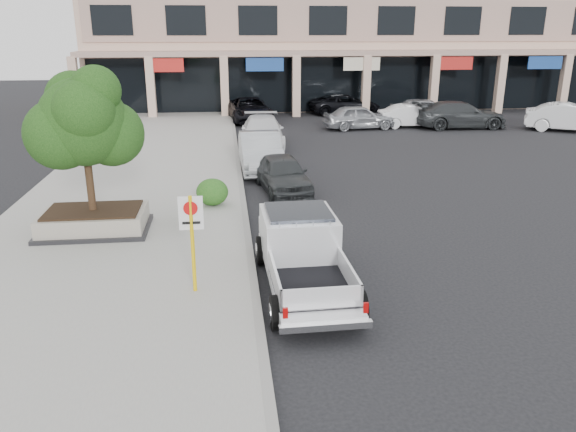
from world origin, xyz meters
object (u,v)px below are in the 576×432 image
object	(u,v)px
lot_car_f	(570,118)
pickup_truck	(304,257)
curb_car_b	(261,152)
curb_car_a	(283,174)
curb_car_d	(250,110)
lot_car_a	(359,117)
no_parking_sign	(192,231)
lot_car_d	(345,104)
curb_car_c	(262,132)
lot_car_e	(426,110)
lot_car_b	(413,116)
planter	(94,221)
planter_tree	(89,122)
lot_car_c	(460,115)

from	to	relation	value
lot_car_f	pickup_truck	bearing A→B (deg)	164.33
curb_car_b	curb_car_a	bearing A→B (deg)	-81.16
curb_car_d	lot_car_a	world-z (taller)	curb_car_d
no_parking_sign	curb_car_b	world-z (taller)	no_parking_sign
lot_car_a	lot_car_d	distance (m)	6.52
curb_car_a	curb_car_c	world-z (taller)	curb_car_c
lot_car_e	lot_car_f	xyz separation A→B (m)	(7.49, -4.32, 0.03)
lot_car_f	lot_car_a	bearing A→B (deg)	108.03
no_parking_sign	lot_car_f	bearing A→B (deg)	42.56
pickup_truck	lot_car_b	world-z (taller)	pickup_truck
curb_car_d	lot_car_d	size ratio (longest dim) A/B	1.10
pickup_truck	curb_car_b	xyz separation A→B (m)	(-0.23, 12.05, -0.03)
planter	lot_car_b	bearing A→B (deg)	48.59
curb_car_c	lot_car_f	world-z (taller)	lot_car_f
curb_car_b	lot_car_a	size ratio (longest dim) A/B	1.13
curb_car_c	lot_car_d	xyz separation A→B (m)	(6.82, 11.24, -0.07)
curb_car_d	curb_car_c	bearing A→B (deg)	-93.42
no_parking_sign	curb_car_b	bearing A→B (deg)	79.03
planter	lot_car_f	bearing A→B (deg)	31.84
curb_car_d	lot_car_d	world-z (taller)	curb_car_d
lot_car_b	lot_car_e	xyz separation A→B (m)	(1.44, 1.73, 0.10)
planter_tree	lot_car_d	bearing A→B (deg)	62.19
curb_car_a	lot_car_b	distance (m)	16.86
curb_car_b	lot_car_e	distance (m)	16.83
curb_car_a	curb_car_b	xyz separation A→B (m)	(-0.61, 3.47, 0.12)
curb_car_a	lot_car_b	world-z (taller)	lot_car_b
lot_car_e	lot_car_f	bearing A→B (deg)	-107.31
curb_car_b	lot_car_a	bearing A→B (deg)	54.59
planter_tree	lot_car_a	world-z (taller)	planter_tree
curb_car_a	lot_car_f	size ratio (longest dim) A/B	0.80
curb_car_b	lot_car_b	bearing A→B (deg)	43.73
curb_car_b	planter	bearing A→B (deg)	-126.91
no_parking_sign	curb_car_c	bearing A→B (deg)	80.83
planter	lot_car_f	size ratio (longest dim) A/B	0.63
lot_car_c	lot_car_f	size ratio (longest dim) A/B	1.12
no_parking_sign	curb_car_c	size ratio (longest dim) A/B	0.43
curb_car_b	lot_car_d	size ratio (longest dim) A/B	0.97
lot_car_c	lot_car_f	distance (m)	6.42
planter_tree	lot_car_c	size ratio (longest dim) A/B	0.70
curb_car_c	lot_car_e	bearing A→B (deg)	33.23
curb_car_c	lot_car_a	distance (m)	7.91
no_parking_sign	lot_car_d	bearing A→B (deg)	71.42
planter_tree	pickup_truck	size ratio (longest dim) A/B	0.75
pickup_truck	lot_car_b	distance (m)	24.53
curb_car_b	lot_car_f	size ratio (longest dim) A/B	0.98
lot_car_e	lot_car_b	bearing A→B (deg)	152.74
pickup_truck	curb_car_c	xyz separation A→B (m)	(0.22, 17.27, -0.07)
planter_tree	curb_car_d	distance (m)	22.23
planter_tree	curb_car_d	bearing A→B (deg)	75.31
lot_car_c	planter_tree	bearing A→B (deg)	134.04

